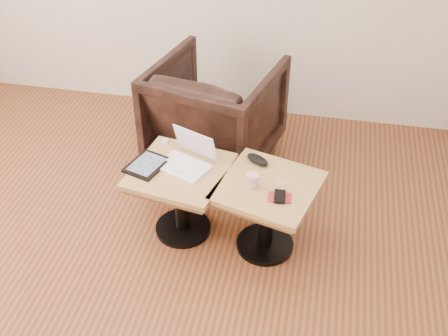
% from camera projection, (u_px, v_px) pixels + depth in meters
% --- Properties ---
extents(room_shell, '(4.52, 4.52, 2.71)m').
position_uv_depth(room_shell, '(89.00, 100.00, 2.43)').
color(room_shell, maroon).
rests_on(room_shell, ground).
extents(side_table_left, '(0.64, 0.64, 0.51)m').
position_uv_depth(side_table_left, '(181.00, 185.00, 3.50)').
color(side_table_left, black).
rests_on(side_table_left, ground).
extents(side_table_right, '(0.69, 0.69, 0.51)m').
position_uv_depth(side_table_right, '(268.00, 201.00, 3.38)').
color(side_table_right, black).
rests_on(side_table_right, ground).
extents(laptop, '(0.38, 0.36, 0.21)m').
position_uv_depth(laptop, '(187.00, 159.00, 3.43)').
color(laptop, white).
rests_on(laptop, side_table_left).
extents(tablet, '(0.27, 0.30, 0.02)m').
position_uv_depth(tablet, '(147.00, 165.00, 3.44)').
color(tablet, black).
rests_on(tablet, side_table_left).
extents(charging_adapter, '(0.04, 0.04, 0.02)m').
position_uv_depth(charging_adapter, '(165.00, 141.00, 3.64)').
color(charging_adapter, white).
rests_on(charging_adapter, side_table_left).
extents(glasses_case, '(0.17, 0.14, 0.05)m').
position_uv_depth(glasses_case, '(257.00, 160.00, 3.46)').
color(glasses_case, black).
rests_on(glasses_case, side_table_right).
extents(striped_cup, '(0.10, 0.10, 0.09)m').
position_uv_depth(striped_cup, '(253.00, 181.00, 3.26)').
color(striped_cup, '#EE6678').
rests_on(striped_cup, side_table_right).
extents(earbuds_tangle, '(0.07, 0.05, 0.01)m').
position_uv_depth(earbuds_tangle, '(281.00, 183.00, 3.31)').
color(earbuds_tangle, white).
rests_on(earbuds_tangle, side_table_right).
extents(phone_on_sleeve, '(0.14, 0.12, 0.02)m').
position_uv_depth(phone_on_sleeve, '(280.00, 197.00, 3.20)').
color(phone_on_sleeve, maroon).
rests_on(phone_on_sleeve, side_table_right).
extents(armchair, '(1.03, 1.05, 0.79)m').
position_uv_depth(armchair, '(215.00, 112.00, 4.16)').
color(armchair, black).
rests_on(armchair, ground).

